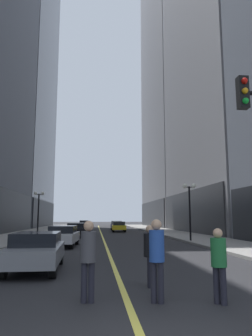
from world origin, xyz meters
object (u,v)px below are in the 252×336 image
(car_black, at_px, (76,229))
(pedestrian_in_green_parka, at_px, (219,260))
(car_white, at_px, (84,224))
(pedestrian_in_blue_hoodie, at_px, (157,253))
(car_navy, at_px, (116,225))
(pedestrian_in_black_coat, at_px, (150,251))
(car_silver, at_px, (63,235))
(street_lamp_left_far, at_px, (39,203))
(car_grey, at_px, (36,250))
(street_lamp_right_mid, at_px, (189,199))
(pedestrian_with_orange_bag, at_px, (88,254))
(car_yellow, at_px, (119,226))

(car_black, height_order, pedestrian_in_green_parka, pedestrian_in_green_parka)
(car_white, height_order, pedestrian_in_blue_hoodie, pedestrian_in_blue_hoodie)
(car_navy, distance_m, pedestrian_in_black_coat, 41.52)
(car_black, bearing_deg, pedestrian_in_black_coat, -81.87)
(car_silver, bearing_deg, street_lamp_left_far, 107.17)
(car_grey, bearing_deg, pedestrian_in_green_parka, -45.68)
(car_white, height_order, street_lamp_right_mid, street_lamp_right_mid)
(pedestrian_in_blue_hoodie, height_order, street_lamp_right_mid, street_lamp_right_mid)
(car_navy, distance_m, pedestrian_in_green_parka, 43.32)
(car_black, height_order, pedestrian_in_black_coat, pedestrian_in_black_coat)
(car_grey, relative_size, pedestrian_with_orange_bag, 2.45)
(street_lamp_left_far, bearing_deg, pedestrian_in_black_coat, -73.48)
(pedestrian_in_green_parka, bearing_deg, car_navy, 89.22)
(car_grey, distance_m, car_navy, 38.78)
(car_black, height_order, street_lamp_right_mid, street_lamp_right_mid)
(pedestrian_in_blue_hoodie, bearing_deg, pedestrian_with_orange_bag, 173.44)
(car_silver, height_order, pedestrian_in_black_coat, pedestrian_in_black_coat)
(pedestrian_in_black_coat, height_order, street_lamp_left_far, street_lamp_left_far)
(car_grey, relative_size, pedestrian_in_black_coat, 2.65)
(car_grey, xyz_separation_m, car_black, (0.27, 20.07, 0.00))
(street_lamp_right_mid, bearing_deg, car_white, 104.61)
(car_navy, xyz_separation_m, pedestrian_in_green_parka, (-0.59, -43.32, 0.22))
(car_grey, height_order, car_white, same)
(car_grey, xyz_separation_m, street_lamp_left_far, (-3.59, 21.08, 2.54))
(pedestrian_in_green_parka, xyz_separation_m, street_lamp_left_far, (-8.39, 25.99, 2.32))
(pedestrian_in_black_coat, bearing_deg, car_black, 98.13)
(car_navy, relative_size, pedestrian_in_black_coat, 2.53)
(car_navy, distance_m, street_lamp_left_far, 19.67)
(street_lamp_right_mid, bearing_deg, car_silver, -164.22)
(car_grey, height_order, car_silver, same)
(pedestrian_in_black_coat, relative_size, street_lamp_right_mid, 0.37)
(car_silver, height_order, car_black, same)
(pedestrian_in_black_coat, bearing_deg, car_silver, 105.90)
(car_silver, bearing_deg, car_black, 88.66)
(car_silver, distance_m, pedestrian_in_black_coat, 12.97)
(pedestrian_in_black_coat, relative_size, pedestrian_with_orange_bag, 0.92)
(pedestrian_in_black_coat, bearing_deg, car_navy, 87.49)
(pedestrian_in_blue_hoodie, distance_m, pedestrian_in_green_parka, 1.36)
(car_silver, xyz_separation_m, street_lamp_right_mid, (9.19, 2.60, 2.54))
(car_black, bearing_deg, pedestrian_in_blue_hoodie, -82.67)
(pedestrian_in_blue_hoodie, height_order, pedestrian_in_green_parka, pedestrian_in_blue_hoodie)
(pedestrian_in_blue_hoodie, bearing_deg, car_black, 97.33)
(car_black, bearing_deg, street_lamp_right_mid, -42.08)
(car_grey, height_order, street_lamp_right_mid, street_lamp_right_mid)
(car_yellow, relative_size, pedestrian_with_orange_bag, 2.71)
(car_white, xyz_separation_m, street_lamp_right_mid, (9.11, -34.97, 2.54))
(car_black, relative_size, car_navy, 1.06)
(car_grey, xyz_separation_m, car_white, (0.10, 46.96, -0.00))
(car_grey, xyz_separation_m, pedestrian_with_orange_bag, (1.93, -4.52, 0.33))
(car_grey, distance_m, car_white, 46.96)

